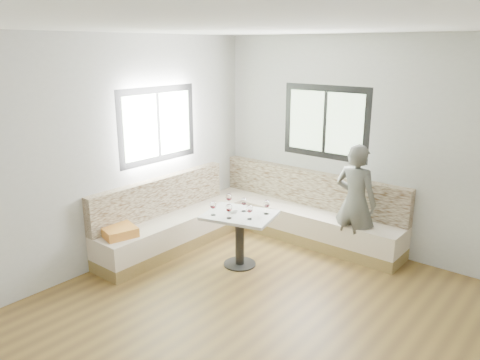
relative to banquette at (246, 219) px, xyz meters
The scene contains 11 objects.
room 2.41m from the banquette, 45.64° to the right, with size 5.01×5.01×2.81m.
banquette is the anchor object (origin of this frame).
table 0.75m from the banquette, 57.18° to the right, with size 0.97×0.84×0.68m.
person 1.52m from the banquette, 19.27° to the left, with size 0.55×0.36×1.50m, color #52534D.
olive_ramekin 0.78m from the banquette, 63.92° to the right, with size 0.10×0.10×0.04m.
wine_glass_a 0.99m from the banquette, 78.35° to the right, with size 0.08×0.08×0.18m.
wine_glass_b 1.02m from the banquette, 64.11° to the right, with size 0.08×0.08×0.18m.
wine_glass_c 1.03m from the banquette, 48.62° to the right, with size 0.08×0.08×0.18m.
wine_glass_d 0.80m from the banquette, 53.58° to the right, with size 0.08×0.08×0.18m.
wine_glass_e 0.90m from the banquette, 32.04° to the right, with size 0.08×0.08×0.18m.
wine_glass_f 0.70m from the banquette, 75.58° to the right, with size 0.08×0.08×0.18m.
Camera 1 is at (2.20, -3.14, 2.65)m, focal length 35.00 mm.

